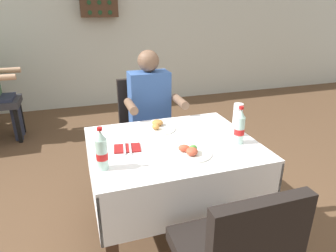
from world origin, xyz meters
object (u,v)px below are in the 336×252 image
seated_diner_far (151,112)px  plate_near_camera (191,152)px  chair_far_diner_seat (144,125)px  cola_bottle_primary (240,127)px  plate_far_diner (158,127)px  napkin_cutlery_set (127,148)px  cola_bottle_secondary (102,151)px  main_dining_table (172,164)px  wall_bottle_rack (99,3)px  beer_glass_left (237,119)px

seated_diner_far → plate_near_camera: (0.00, -0.95, 0.06)m
chair_far_diner_seat → cola_bottle_primary: 1.12m
plate_far_diner → napkin_cutlery_set: (-0.28, -0.26, -0.01)m
cola_bottle_primary → cola_bottle_secondary: bearing=-175.9°
cola_bottle_primary → napkin_cutlery_set: (-0.73, 0.14, -0.11)m
cola_bottle_primary → napkin_cutlery_set: size_ratio=1.33×
main_dining_table → cola_bottle_secondary: 0.60m
cola_bottle_primary → wall_bottle_rack: (-0.50, 3.41, 0.79)m
plate_near_camera → plate_far_diner: 0.47m
plate_near_camera → beer_glass_left: size_ratio=1.06×
chair_far_diner_seat → cola_bottle_primary: (0.42, -1.00, 0.31)m
seated_diner_far → napkin_cutlery_set: 0.83m
main_dining_table → chair_far_diner_seat: bearing=90.0°
chair_far_diner_seat → cola_bottle_secondary: size_ratio=3.81×
plate_far_diner → beer_glass_left: beer_glass_left is taller
plate_far_diner → napkin_cutlery_set: size_ratio=1.28×
seated_diner_far → plate_far_diner: (-0.07, -0.48, 0.05)m
wall_bottle_rack → chair_far_diner_seat: bearing=-88.0°
plate_far_diner → main_dining_table: bearing=-84.0°
cola_bottle_secondary → plate_near_camera: bearing=0.5°
chair_far_diner_seat → main_dining_table: bearing=-90.0°
main_dining_table → plate_near_camera: 0.29m
seated_diner_far → chair_far_diner_seat: bearing=113.2°
main_dining_table → cola_bottle_primary: size_ratio=4.28×
main_dining_table → cola_bottle_secondary: (-0.49, -0.21, 0.28)m
beer_glass_left → cola_bottle_secondary: size_ratio=0.92×
beer_glass_left → wall_bottle_rack: bearing=99.7°
plate_far_diner → cola_bottle_primary: size_ratio=0.96×
seated_diner_far → napkin_cutlery_set: size_ratio=6.45×
main_dining_table → beer_glass_left: (0.47, -0.02, 0.29)m
beer_glass_left → cola_bottle_secondary: cola_bottle_secondary is taller
beer_glass_left → main_dining_table: bearing=177.2°
wall_bottle_rack → napkin_cutlery_set: bearing=-94.0°
plate_far_diner → napkin_cutlery_set: 0.38m
chair_far_diner_seat → cola_bottle_secondary: (-0.49, -1.06, 0.31)m
plate_near_camera → cola_bottle_primary: (0.37, 0.06, 0.09)m
beer_glass_left → cola_bottle_secondary: 0.98m
cola_bottle_secondary → chair_far_diner_seat: bearing=65.2°
seated_diner_far → beer_glass_left: size_ratio=5.39×
cola_bottle_primary → cola_bottle_secondary: size_ratio=1.02×
beer_glass_left → cola_bottle_primary: 0.14m
plate_near_camera → napkin_cutlery_set: size_ratio=1.26×
seated_diner_far → cola_bottle_primary: bearing=-67.3°
plate_far_diner → beer_glass_left: bearing=-29.2°
main_dining_table → beer_glass_left: beer_glass_left is taller
wall_bottle_rack → seated_diner_far: bearing=-87.0°
plate_near_camera → cola_bottle_secondary: size_ratio=0.97×
napkin_cutlery_set → main_dining_table: bearing=0.6°
beer_glass_left → napkin_cutlery_set: (-0.78, 0.02, -0.12)m
seated_diner_far → cola_bottle_primary: size_ratio=4.85×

